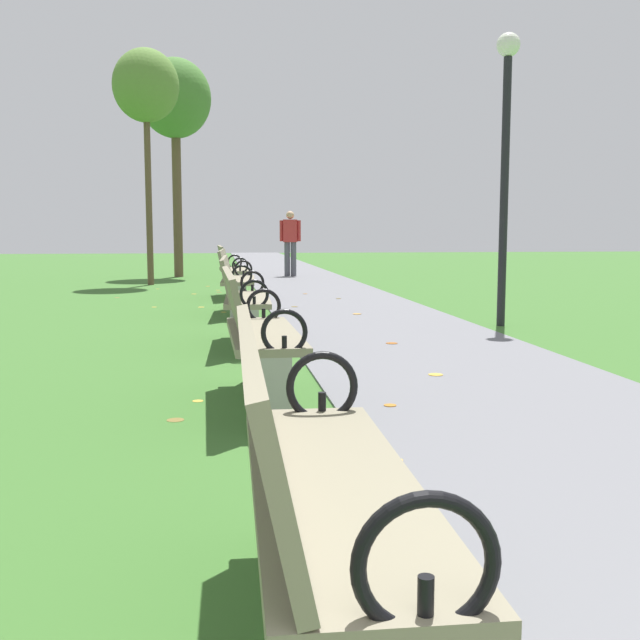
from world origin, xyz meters
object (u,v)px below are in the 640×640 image
(park_bench_3, at_px, (256,333))
(park_bench_6, at_px, (231,270))
(park_bench_4, at_px, (242,298))
(tree_4, at_px, (175,101))
(lamp_post, at_px, (506,134))
(tree_3, at_px, (146,88))
(pedestrian_walking, at_px, (290,240))
(park_bench_5, at_px, (235,280))
(park_bench_2, at_px, (314,483))

(park_bench_3, xyz_separation_m, park_bench_6, (0.00, 8.25, 0.00))
(park_bench_3, bearing_deg, park_bench_4, 90.00)
(tree_4, bearing_deg, lamp_post, -67.44)
(park_bench_6, distance_m, tree_3, 5.21)
(park_bench_6, height_order, pedestrian_walking, pedestrian_walking)
(tree_3, distance_m, pedestrian_walking, 5.14)
(park_bench_5, height_order, tree_3, tree_3)
(park_bench_5, distance_m, tree_4, 9.68)
(park_bench_4, bearing_deg, park_bench_6, 90.00)
(park_bench_5, bearing_deg, park_bench_4, -90.00)
(park_bench_4, bearing_deg, lamp_post, 20.90)
(park_bench_6, relative_size, tree_4, 0.30)
(park_bench_2, distance_m, park_bench_5, 8.64)
(park_bench_2, xyz_separation_m, park_bench_6, (0.00, 11.30, 0.00))
(park_bench_5, bearing_deg, park_bench_3, -90.00)
(park_bench_3, xyz_separation_m, park_bench_5, (0.00, 5.59, 0.00))
(park_bench_6, xyz_separation_m, pedestrian_walking, (1.60, 5.75, 0.44))
(park_bench_3, height_order, pedestrian_walking, pedestrian_walking)
(park_bench_3, relative_size, tree_3, 0.33)
(park_bench_6, relative_size, pedestrian_walking, 1.00)
(tree_3, distance_m, lamp_post, 9.33)
(tree_3, height_order, pedestrian_walking, tree_3)
(park_bench_5, distance_m, park_bench_6, 2.66)
(park_bench_4, bearing_deg, park_bench_5, 90.00)
(tree_3, distance_m, tree_4, 2.83)
(tree_4, distance_m, pedestrian_walking, 4.39)
(tree_4, relative_size, pedestrian_walking, 3.30)
(tree_3, bearing_deg, park_bench_5, -74.73)
(park_bench_3, xyz_separation_m, park_bench_4, (0.00, 2.63, 0.00))
(park_bench_4, height_order, park_bench_5, same)
(park_bench_4, distance_m, tree_4, 12.44)
(park_bench_5, bearing_deg, tree_3, 105.27)
(park_bench_6, distance_m, lamp_post, 5.74)
(pedestrian_walking, bearing_deg, park_bench_3, -96.52)
(park_bench_2, height_order, tree_3, tree_3)
(park_bench_4, distance_m, lamp_post, 3.88)
(tree_4, height_order, lamp_post, tree_4)
(park_bench_3, xyz_separation_m, lamp_post, (3.20, 3.85, 1.82))
(park_bench_2, xyz_separation_m, park_bench_5, (0.00, 8.64, 0.00))
(park_bench_3, bearing_deg, tree_3, 98.06)
(park_bench_4, relative_size, park_bench_6, 1.00)
(park_bench_2, bearing_deg, park_bench_5, 90.00)
(pedestrian_walking, xyz_separation_m, lamp_post, (1.60, -10.15, 1.38))
(park_bench_3, xyz_separation_m, tree_3, (-1.64, 11.62, 3.63))
(park_bench_2, relative_size, park_bench_4, 1.00)
(park_bench_6, relative_size, lamp_post, 0.46)
(park_bench_4, height_order, pedestrian_walking, pedestrian_walking)
(park_bench_2, bearing_deg, park_bench_4, 90.00)
(pedestrian_walking, height_order, lamp_post, lamp_post)
(tree_4, bearing_deg, park_bench_3, -85.31)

